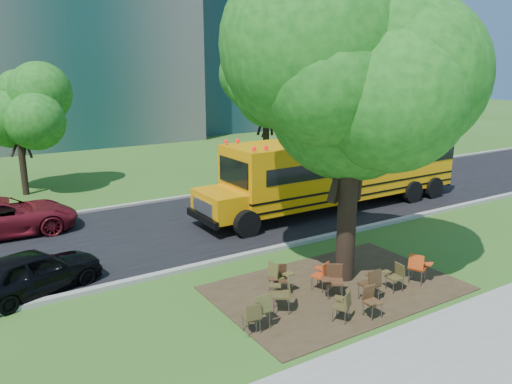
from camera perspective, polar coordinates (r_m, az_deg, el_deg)
ground at (r=14.67m, az=4.90°, el=-11.11°), size 160.00×160.00×0.00m
sidewalk at (r=11.60m, az=20.77°, el=-19.43°), size 60.00×4.00×0.04m
dirt_patch at (r=14.89m, az=9.21°, el=-10.78°), size 7.00×4.50×0.03m
asphalt_road at (r=20.28m, az=-7.04°, el=-3.78°), size 80.00×8.00×0.04m
kerb_near at (r=16.92m, az=-1.23°, el=-7.22°), size 80.00×0.25×0.14m
kerb_far at (r=23.90m, az=-11.23°, el=-1.02°), size 80.00×0.25×0.14m
building_right at (r=58.48m, az=1.50°, el=20.44°), size 30.00×16.00×25.00m
bg_tree_2 at (r=26.79m, az=-25.71°, el=8.50°), size 4.80×4.80×6.62m
bg_tree_3 at (r=29.34m, az=1.18°, el=11.88°), size 5.60×5.60×7.84m
bg_tree_4 at (r=33.69m, az=13.81°, el=10.63°), size 5.00×5.00×6.85m
main_tree at (r=14.26m, az=10.99°, el=11.05°), size 7.20×7.20×9.15m
school_bus at (r=22.75m, az=9.96°, el=2.81°), size 12.96×3.02×3.16m
chair_0 at (r=12.25m, az=-0.33°, el=-13.86°), size 0.58×0.48×0.81m
chair_1 at (r=12.41m, az=0.60°, el=-13.01°), size 0.63×0.56×0.96m
chair_2 at (r=12.95m, az=9.96°, el=-12.43°), size 0.55×0.67×0.82m
chair_3 at (r=14.13m, az=8.86°, el=-9.64°), size 0.81×0.64×0.95m
chair_4 at (r=14.05m, az=13.07°, el=-9.94°), size 0.63×0.57×0.97m
chair_5 at (r=13.29m, az=12.99°, el=-11.80°), size 0.55×0.49×0.84m
chair_6 at (r=14.90m, az=15.66°, el=-9.04°), size 0.49×0.58×0.83m
chair_7 at (r=15.51m, az=18.04°, el=-7.97°), size 0.76×0.65×0.95m
chair_8 at (r=13.20m, az=3.15°, el=-11.21°), size 0.65×0.83×0.97m
chair_9 at (r=14.18m, az=2.68°, el=-9.61°), size 0.71×0.56×0.87m
chair_10 at (r=14.22m, az=2.47°, el=-9.37°), size 0.60×0.62×0.93m
chair_11 at (r=14.50m, az=7.60°, el=-9.16°), size 0.59×0.68×0.87m
black_car at (r=15.48m, az=-24.14°, el=-8.34°), size 4.11×2.64×1.30m
bg_car_red at (r=21.06m, az=-26.84°, el=-2.57°), size 5.28×2.52×1.45m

